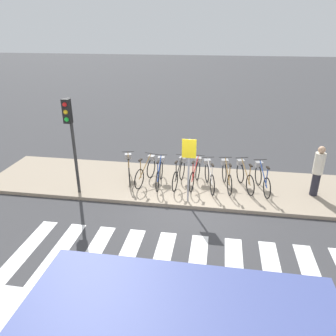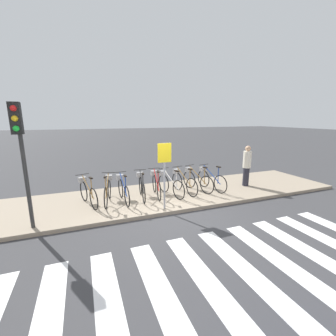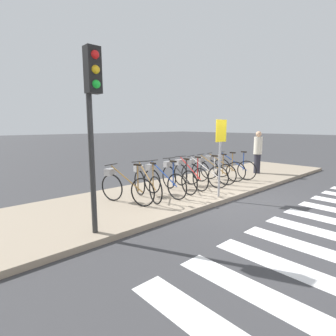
{
  "view_description": "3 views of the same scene",
  "coord_description": "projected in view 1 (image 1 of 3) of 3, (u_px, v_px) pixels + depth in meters",
  "views": [
    {
      "loc": [
        0.75,
        -9.11,
        5.42
      ],
      "look_at": [
        -0.88,
        1.11,
        0.91
      ],
      "focal_mm": 35.0,
      "sensor_mm": 36.0,
      "label": 1
    },
    {
      "loc": [
        -2.45,
        -6.18,
        3.02
      ],
      "look_at": [
        0.5,
        1.52,
        1.17
      ],
      "focal_mm": 24.0,
      "sensor_mm": 36.0,
      "label": 2
    },
    {
      "loc": [
        -6.03,
        -4.01,
        2.11
      ],
      "look_at": [
        -1.49,
        0.9,
        1.02
      ],
      "focal_mm": 28.0,
      "sensor_mm": 36.0,
      "label": 3
    }
  ],
  "objects": [
    {
      "name": "parked_bicycle_7",
      "position": [
        244.0,
        176.0,
        11.51
      ],
      "size": [
        0.64,
        1.65,
        1.05
      ],
      "color": "black",
      "rests_on": "sidewalk"
    },
    {
      "name": "traffic_light",
      "position": [
        70.0,
        127.0,
        10.3
      ],
      "size": [
        0.24,
        0.4,
        3.27
      ],
      "color": "#2D2D2D",
      "rests_on": "sidewalk"
    },
    {
      "name": "sidewalk",
      "position": [
        194.0,
        185.0,
        11.96
      ],
      "size": [
        15.18,
        3.22,
        0.12
      ],
      "color": "gray",
      "rests_on": "ground_plane"
    },
    {
      "name": "parked_bicycle_4",
      "position": [
        196.0,
        173.0,
        11.74
      ],
      "size": [
        0.46,
        1.71,
        1.05
      ],
      "color": "black",
      "rests_on": "sidewalk"
    },
    {
      "name": "parked_bicycle_2",
      "position": [
        160.0,
        172.0,
        11.77
      ],
      "size": [
        0.46,
        1.72,
        1.05
      ],
      "color": "black",
      "rests_on": "sidewalk"
    },
    {
      "name": "parked_bicycle_8",
      "position": [
        262.0,
        178.0,
        11.33
      ],
      "size": [
        0.51,
        1.69,
        1.05
      ],
      "color": "black",
      "rests_on": "sidewalk"
    },
    {
      "name": "parked_bicycle_3",
      "position": [
        179.0,
        172.0,
        11.76
      ],
      "size": [
        0.46,
        1.71,
        1.05
      ],
      "color": "black",
      "rests_on": "sidewalk"
    },
    {
      "name": "pedestrian",
      "position": [
        318.0,
        170.0,
        10.8
      ],
      "size": [
        0.34,
        0.34,
        1.75
      ],
      "color": "#23232D",
      "rests_on": "sidewalk"
    },
    {
      "name": "parked_bicycle_1",
      "position": [
        146.0,
        170.0,
        11.92
      ],
      "size": [
        0.55,
        1.68,
        1.05
      ],
      "color": "black",
      "rests_on": "sidewalk"
    },
    {
      "name": "sign_post",
      "position": [
        189.0,
        160.0,
        10.17
      ],
      "size": [
        0.44,
        0.07,
        2.14
      ],
      "color": "#99999E",
      "rests_on": "sidewalk"
    },
    {
      "name": "parked_bicycle_5",
      "position": [
        209.0,
        175.0,
        11.54
      ],
      "size": [
        0.55,
        1.68,
        1.05
      ],
      "color": "black",
      "rests_on": "sidewalk"
    },
    {
      "name": "parked_bicycle_6",
      "position": [
        227.0,
        175.0,
        11.54
      ],
      "size": [
        0.49,
        1.7,
        1.05
      ],
      "color": "black",
      "rests_on": "sidewalk"
    },
    {
      "name": "parked_bicycle_0",
      "position": [
        129.0,
        169.0,
        12.06
      ],
      "size": [
        0.64,
        1.66,
        1.05
      ],
      "color": "black",
      "rests_on": "sidewalk"
    },
    {
      "name": "ground_plane",
      "position": [
        189.0,
        209.0,
        10.52
      ],
      "size": [
        120.0,
        120.0,
        0.0
      ],
      "primitive_type": "plane",
      "color": "#38383A"
    }
  ]
}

